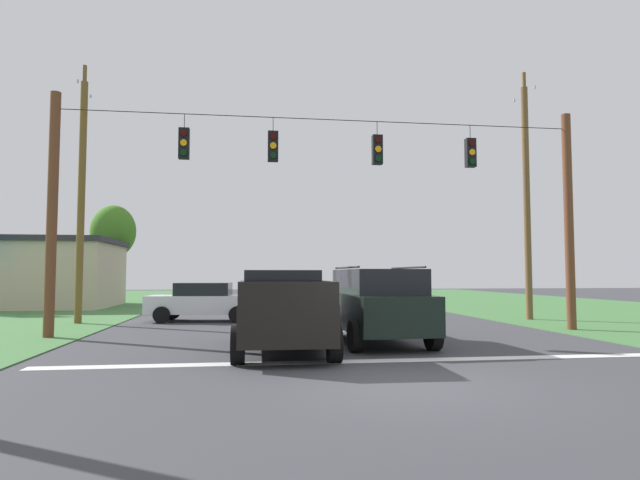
{
  "coord_description": "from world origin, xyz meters",
  "views": [
    {
      "loc": [
        -2.62,
        -8.92,
        1.84
      ],
      "look_at": [
        -0.43,
        6.84,
        2.86
      ],
      "focal_mm": 30.41,
      "sensor_mm": 36.0,
      "label": 1
    }
  ],
  "objects_px": {
    "distant_car_crossing_white": "(204,301)",
    "roadside_store": "(5,273)",
    "overhead_signal_span": "(328,204)",
    "tree_roadside_right": "(113,232)",
    "pickup_truck": "(282,311)",
    "utility_pole_near_left": "(81,196)",
    "utility_pole_mid_right": "(527,198)",
    "suv_black": "(376,304)"
  },
  "relations": [
    {
      "from": "overhead_signal_span",
      "to": "utility_pole_mid_right",
      "type": "bearing_deg",
      "value": 24.17
    },
    {
      "from": "utility_pole_mid_right",
      "to": "roadside_store",
      "type": "xyz_separation_m",
      "value": [
        -24.69,
        11.56,
        -3.07
      ]
    },
    {
      "from": "overhead_signal_span",
      "to": "suv_black",
      "type": "bearing_deg",
      "value": -68.06
    },
    {
      "from": "overhead_signal_span",
      "to": "tree_roadside_right",
      "type": "xyz_separation_m",
      "value": [
        -11.11,
        19.99,
        0.54
      ]
    },
    {
      "from": "tree_roadside_right",
      "to": "utility_pole_near_left",
      "type": "bearing_deg",
      "value": -81.2
    },
    {
      "from": "utility_pole_mid_right",
      "to": "roadside_store",
      "type": "relative_size",
      "value": 0.87
    },
    {
      "from": "tree_roadside_right",
      "to": "utility_pole_mid_right",
      "type": "bearing_deg",
      "value": -38.62
    },
    {
      "from": "suv_black",
      "to": "roadside_store",
      "type": "bearing_deg",
      "value": 133.04
    },
    {
      "from": "overhead_signal_span",
      "to": "pickup_truck",
      "type": "relative_size",
      "value": 3.06
    },
    {
      "from": "tree_roadside_right",
      "to": "suv_black",
      "type": "bearing_deg",
      "value": -61.65
    },
    {
      "from": "pickup_truck",
      "to": "suv_black",
      "type": "bearing_deg",
      "value": 22.98
    },
    {
      "from": "distant_car_crossing_white",
      "to": "overhead_signal_span",
      "type": "bearing_deg",
      "value": -51.58
    },
    {
      "from": "distant_car_crossing_white",
      "to": "roadside_store",
      "type": "height_order",
      "value": "roadside_store"
    },
    {
      "from": "pickup_truck",
      "to": "distant_car_crossing_white",
      "type": "height_order",
      "value": "pickup_truck"
    },
    {
      "from": "suv_black",
      "to": "tree_roadside_right",
      "type": "xyz_separation_m",
      "value": [
        -12.07,
        22.37,
        3.56
      ]
    },
    {
      "from": "suv_black",
      "to": "tree_roadside_right",
      "type": "height_order",
      "value": "tree_roadside_right"
    },
    {
      "from": "tree_roadside_right",
      "to": "pickup_truck",
      "type": "bearing_deg",
      "value": -68.06
    },
    {
      "from": "roadside_store",
      "to": "utility_pole_mid_right",
      "type": "bearing_deg",
      "value": -25.08
    },
    {
      "from": "utility_pole_near_left",
      "to": "distant_car_crossing_white",
      "type": "bearing_deg",
      "value": 7.7
    },
    {
      "from": "utility_pole_mid_right",
      "to": "tree_roadside_right",
      "type": "height_order",
      "value": "utility_pole_mid_right"
    },
    {
      "from": "suv_black",
      "to": "utility_pole_mid_right",
      "type": "height_order",
      "value": "utility_pole_mid_right"
    },
    {
      "from": "overhead_signal_span",
      "to": "pickup_truck",
      "type": "distance_m",
      "value": 4.96
    },
    {
      "from": "suv_black",
      "to": "utility_pole_mid_right",
      "type": "relative_size",
      "value": 0.47
    },
    {
      "from": "suv_black",
      "to": "roadside_store",
      "type": "relative_size",
      "value": 0.41
    },
    {
      "from": "distant_car_crossing_white",
      "to": "utility_pole_near_left",
      "type": "xyz_separation_m",
      "value": [
        -4.55,
        -0.62,
        4.02
      ]
    },
    {
      "from": "pickup_truck",
      "to": "utility_pole_near_left",
      "type": "relative_size",
      "value": 0.55
    },
    {
      "from": "pickup_truck",
      "to": "suv_black",
      "type": "xyz_separation_m",
      "value": [
        2.61,
        1.11,
        0.09
      ]
    },
    {
      "from": "overhead_signal_span",
      "to": "roadside_store",
      "type": "height_order",
      "value": "overhead_signal_span"
    },
    {
      "from": "utility_pole_near_left",
      "to": "overhead_signal_span",
      "type": "bearing_deg",
      "value": -28.08
    },
    {
      "from": "overhead_signal_span",
      "to": "distant_car_crossing_white",
      "type": "bearing_deg",
      "value": 128.42
    },
    {
      "from": "overhead_signal_span",
      "to": "suv_black",
      "type": "distance_m",
      "value": 3.96
    },
    {
      "from": "suv_black",
      "to": "utility_pole_near_left",
      "type": "bearing_deg",
      "value": 144.01
    },
    {
      "from": "tree_roadside_right",
      "to": "distant_car_crossing_white",
      "type": "bearing_deg",
      "value": -64.79
    },
    {
      "from": "pickup_truck",
      "to": "utility_pole_near_left",
      "type": "xyz_separation_m",
      "value": [
        -7.08,
        8.15,
        3.85
      ]
    },
    {
      "from": "distant_car_crossing_white",
      "to": "roadside_store",
      "type": "relative_size",
      "value": 0.38
    },
    {
      "from": "pickup_truck",
      "to": "distant_car_crossing_white",
      "type": "relative_size",
      "value": 1.23
    },
    {
      "from": "overhead_signal_span",
      "to": "utility_pole_mid_right",
      "type": "distance_m",
      "value": 9.81
    },
    {
      "from": "utility_pole_mid_right",
      "to": "utility_pole_near_left",
      "type": "xyz_separation_m",
      "value": [
        -17.64,
        0.66,
        -0.2
      ]
    },
    {
      "from": "utility_pole_mid_right",
      "to": "utility_pole_near_left",
      "type": "bearing_deg",
      "value": 177.85
    },
    {
      "from": "utility_pole_mid_right",
      "to": "roadside_store",
      "type": "bearing_deg",
      "value": 154.92
    },
    {
      "from": "overhead_signal_span",
      "to": "roadside_store",
      "type": "relative_size",
      "value": 1.41
    },
    {
      "from": "pickup_truck",
      "to": "roadside_store",
      "type": "xyz_separation_m",
      "value": [
        -14.13,
        19.04,
        0.97
      ]
    }
  ]
}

